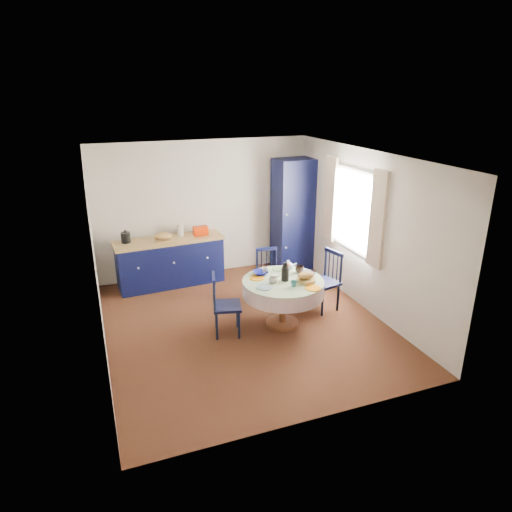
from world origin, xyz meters
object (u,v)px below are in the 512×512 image
Objects in this scene: mug_b at (294,284)px; mug_d at (265,271)px; kitchen_counter at (170,261)px; mug_a at (273,280)px; pantry_cabinet at (294,215)px; chair_left at (224,304)px; chair_right at (326,280)px; mug_c at (299,269)px; cobalt_bowl at (260,273)px; dining_table at (284,288)px; chair_far at (268,275)px.

mug_b is 0.62m from mug_d.
kitchen_counter is 2.42m from mug_a.
chair_left is (-2.02, -2.05, -0.60)m from pantry_cabinet.
chair_right reaches higher than mug_c.
pantry_cabinet is at bearing 52.36° from cobalt_bowl.
mug_c is at bearing 29.45° from dining_table.
chair_right is at bearing 15.69° from mug_a.
mug_c is (-0.50, -0.06, 0.28)m from chair_right.
cobalt_bowl is at bearing -130.86° from pantry_cabinet.
mug_d is (1.13, -1.76, 0.32)m from kitchen_counter.
dining_table is at bearing -150.55° from mug_c.
mug_c is at bearing -12.01° from cobalt_bowl.
kitchen_counter is 2.09m from cobalt_bowl.
chair_right is (1.74, 0.21, 0.02)m from chair_left.
dining_table is at bearing 99.64° from mug_b.
chair_right is 10.70× the size of mug_b.
dining_table is 10.80× the size of mug_a.
cobalt_bowl is (-0.06, 0.35, -0.02)m from mug_a.
mug_a is at bearing -156.65° from mug_c.
chair_far is 0.72m from cobalt_bowl.
chair_far is 9.15× the size of mug_d.
mug_c is at bearing -53.04° from kitchen_counter.
cobalt_bowl is (-0.24, 0.32, 0.15)m from dining_table.
mug_d is (-0.20, 0.59, 0.00)m from mug_b.
dining_table is at bearing -86.75° from chair_right.
dining_table reaches higher than chair_far.
chair_right is at bearing -101.88° from pantry_cabinet.
chair_right is 0.58m from mug_c.
pantry_cabinet reaches higher than kitchen_counter.
chair_right is 1.10m from mug_a.
chair_left reaches higher than mug_b.
chair_far is (0.11, 0.88, -0.15)m from dining_table.
chair_left reaches higher than mug_a.
dining_table reaches higher than mug_b.
chair_right is at bearing 6.86° from mug_c.
cobalt_bowl is at bearing 167.99° from mug_c.
dining_table is at bearing 10.41° from mug_a.
pantry_cabinet is 2.51m from mug_a.
mug_d is 0.43× the size of cobalt_bowl.
cobalt_bowl is (-0.08, -0.02, -0.02)m from mug_d.
cobalt_bowl is (-1.09, 0.07, 0.26)m from chair_right.
kitchen_counter reaches higher than mug_d.
chair_left is (-0.90, 0.04, -0.14)m from dining_table.
chair_right is 0.99m from mug_b.
mug_b is at bearing -85.19° from chair_far.
chair_far is at bearing 71.95° from mug_a.
mug_b is at bearing -71.27° from chair_right.
dining_table reaches higher than mug_a.
cobalt_bowl is (-0.35, -0.56, 0.30)m from chair_far.
pantry_cabinet reaches higher than mug_b.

